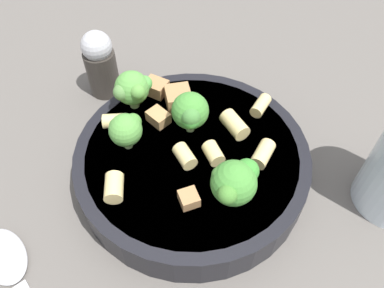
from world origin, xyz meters
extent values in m
plane|color=#5B5651|center=(0.00, 0.00, 0.00)|extent=(2.00, 2.00, 0.00)
cylinder|color=black|center=(0.00, 0.00, 0.02)|extent=(0.23, 0.23, 0.04)
cylinder|color=beige|center=(0.00, 0.00, 0.03)|extent=(0.20, 0.20, 0.01)
torus|color=black|center=(0.00, 0.00, 0.04)|extent=(0.22, 0.22, 0.00)
cylinder|color=#9EC175|center=(0.03, 0.00, 0.05)|extent=(0.01, 0.01, 0.02)
sphere|color=#478E38|center=(0.03, 0.00, 0.06)|extent=(0.04, 0.04, 0.04)
sphere|color=#45823A|center=(0.01, 0.00, 0.07)|extent=(0.02, 0.02, 0.02)
sphere|color=green|center=(0.01, 0.00, 0.07)|extent=(0.02, 0.02, 0.02)
cylinder|color=#9EC175|center=(0.01, 0.06, 0.04)|extent=(0.01, 0.01, 0.01)
sphere|color=#569942|center=(0.01, 0.06, 0.06)|extent=(0.03, 0.03, 0.03)
sphere|color=#519D3E|center=(0.01, 0.07, 0.06)|extent=(0.01, 0.01, 0.01)
sphere|color=#4D8F38|center=(0.02, 0.05, 0.06)|extent=(0.02, 0.02, 0.02)
cylinder|color=#93B766|center=(0.06, 0.06, 0.04)|extent=(0.01, 0.01, 0.01)
sphere|color=#569942|center=(0.06, 0.06, 0.06)|extent=(0.03, 0.03, 0.03)
sphere|color=#568543|center=(0.06, 0.07, 0.07)|extent=(0.02, 0.02, 0.02)
sphere|color=#519F43|center=(0.07, 0.04, 0.06)|extent=(0.02, 0.02, 0.02)
sphere|color=#58943E|center=(0.05, 0.05, 0.07)|extent=(0.02, 0.02, 0.02)
cylinder|color=#84AD60|center=(-0.05, -0.03, 0.04)|extent=(0.01, 0.01, 0.01)
sphere|color=#478E38|center=(-0.05, -0.03, 0.06)|extent=(0.04, 0.04, 0.04)
sphere|color=#3D8F33|center=(-0.04, -0.04, 0.06)|extent=(0.02, 0.02, 0.02)
sphere|color=#437A32|center=(-0.05, -0.02, 0.06)|extent=(0.02, 0.02, 0.02)
sphere|color=#478432|center=(-0.07, -0.02, 0.07)|extent=(0.02, 0.02, 0.02)
cylinder|color=#E0C67F|center=(-0.01, 0.01, 0.05)|extent=(0.03, 0.02, 0.01)
cylinder|color=#E0C67F|center=(-0.01, -0.02, 0.05)|extent=(0.02, 0.02, 0.01)
cylinder|color=#E0C67F|center=(0.04, 0.07, 0.05)|extent=(0.01, 0.02, 0.01)
cylinder|color=#E0C67F|center=(-0.04, 0.07, 0.05)|extent=(0.02, 0.02, 0.02)
cylinder|color=#E0C67F|center=(0.02, -0.04, 0.05)|extent=(0.03, 0.03, 0.02)
cylinder|color=#E0C67F|center=(-0.01, -0.06, 0.05)|extent=(0.03, 0.03, 0.01)
cylinder|color=#E0C67F|center=(0.05, -0.07, 0.04)|extent=(0.03, 0.03, 0.01)
cube|color=#A87A4C|center=(0.08, 0.03, 0.05)|extent=(0.03, 0.03, 0.01)
cube|color=#A87A4C|center=(-0.06, 0.01, 0.04)|extent=(0.02, 0.02, 0.01)
cube|color=#A87A4C|center=(0.06, 0.01, 0.05)|extent=(0.03, 0.03, 0.02)
cube|color=tan|center=(0.04, 0.03, 0.04)|extent=(0.03, 0.03, 0.01)
cylinder|color=#332D28|center=(0.13, 0.10, 0.03)|extent=(0.04, 0.04, 0.06)
sphere|color=#B7B7BC|center=(0.13, 0.10, 0.07)|extent=(0.03, 0.03, 0.03)
ellipsoid|color=silver|center=(-0.08, 0.17, 0.01)|extent=(0.07, 0.06, 0.01)
camera|label=1|loc=(-0.22, 0.01, 0.32)|focal=35.00mm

